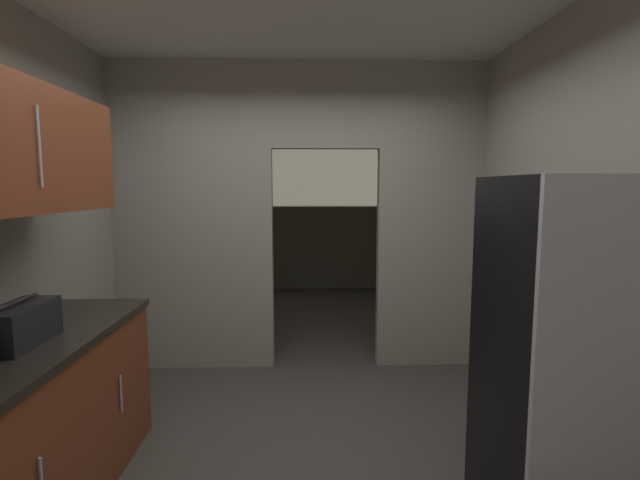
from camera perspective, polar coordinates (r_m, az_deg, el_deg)
The scene contains 7 objects.
ground at distance 3.03m, azimuth -2.76°, elevation -26.84°, with size 20.00×20.00×0.00m, color #47423D.
kitchen_overhead_slab at distance 3.24m, azimuth -2.92°, elevation 27.00°, with size 3.74×7.38×0.06m, color silver.
kitchen_partition at distance 4.23m, azimuth -3.39°, elevation 4.08°, with size 3.34×0.12×2.77m.
adjoining_room_shell at distance 6.44m, azimuth -2.33°, elevation 4.03°, with size 3.34×3.36×2.77m.
refrigerator at distance 2.50m, azimuth 28.62°, elevation -13.20°, with size 0.71×0.71×1.72m.
lower_cabinet_run at distance 2.85m, azimuth -32.91°, elevation -19.64°, with size 0.66×1.84×0.92m.
boombox at distance 2.65m, azimuth -33.06°, elevation -8.77°, with size 0.20×0.41×0.22m.
Camera 1 is at (0.05, -2.53, 1.67)m, focal length 25.97 mm.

